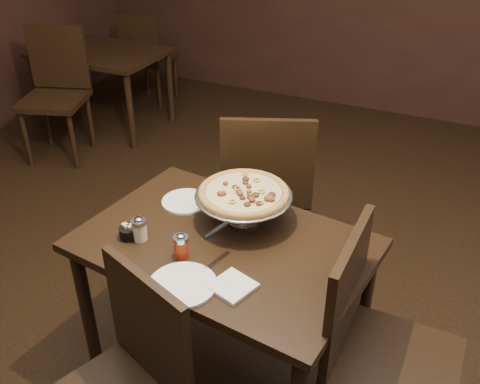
% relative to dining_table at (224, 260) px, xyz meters
% --- Properties ---
extents(room, '(6.04, 7.04, 2.84)m').
position_rel_dining_table_xyz_m(room, '(0.05, -0.06, 0.77)').
color(room, black).
rests_on(room, ground).
extents(dining_table, '(1.25, 0.92, 0.73)m').
position_rel_dining_table_xyz_m(dining_table, '(0.00, 0.00, 0.00)').
color(dining_table, black).
rests_on(dining_table, ground).
extents(background_table, '(1.09, 0.73, 0.68)m').
position_rel_dining_table_xyz_m(background_table, '(-2.22, 2.05, -0.04)').
color(background_table, black).
rests_on(background_table, ground).
extents(pizza_stand, '(0.42, 0.42, 0.17)m').
position_rel_dining_table_xyz_m(pizza_stand, '(0.01, 0.17, 0.24)').
color(pizza_stand, '#B3B2B9').
rests_on(pizza_stand, dining_table).
extents(parmesan_shaker, '(0.06, 0.06, 0.11)m').
position_rel_dining_table_xyz_m(parmesan_shaker, '(-0.32, -0.13, 0.15)').
color(parmesan_shaker, beige).
rests_on(parmesan_shaker, dining_table).
extents(pepper_flake_shaker, '(0.06, 0.06, 0.10)m').
position_rel_dining_table_xyz_m(pepper_flake_shaker, '(-0.11, -0.15, 0.15)').
color(pepper_flake_shaker, maroon).
rests_on(pepper_flake_shaker, dining_table).
extents(packet_caddy, '(0.08, 0.08, 0.06)m').
position_rel_dining_table_xyz_m(packet_caddy, '(-0.37, -0.14, 0.12)').
color(packet_caddy, black).
rests_on(packet_caddy, dining_table).
extents(napkin_stack, '(0.18, 0.18, 0.02)m').
position_rel_dining_table_xyz_m(napkin_stack, '(0.15, -0.24, 0.10)').
color(napkin_stack, white).
rests_on(napkin_stack, dining_table).
extents(plate_left, '(0.22, 0.22, 0.01)m').
position_rel_dining_table_xyz_m(plate_left, '(-0.29, 0.19, 0.10)').
color(plate_left, white).
rests_on(plate_left, dining_table).
extents(plate_near, '(0.25, 0.25, 0.01)m').
position_rel_dining_table_xyz_m(plate_near, '(-0.01, -0.31, 0.10)').
color(plate_near, white).
rests_on(plate_near, dining_table).
extents(serving_spatula, '(0.15, 0.15, 0.02)m').
position_rel_dining_table_xyz_m(serving_spatula, '(0.03, -0.11, 0.23)').
color(serving_spatula, '#B3B2B9').
rests_on(serving_spatula, pizza_stand).
extents(chair_far, '(0.61, 0.61, 1.01)m').
position_rel_dining_table_xyz_m(chair_far, '(-0.11, 0.75, -0.08)').
color(chair_far, black).
rests_on(chair_far, ground).
extents(chair_side, '(0.46, 0.46, 0.98)m').
position_rel_dining_table_xyz_m(chair_side, '(0.67, -0.10, -0.10)').
color(chair_side, black).
rests_on(chair_side, ground).
extents(bg_chair_far, '(0.44, 0.44, 0.89)m').
position_rel_dining_table_xyz_m(bg_chair_far, '(-2.16, 2.65, -0.14)').
color(bg_chair_far, black).
rests_on(bg_chair_far, ground).
extents(bg_chair_near, '(0.59, 0.59, 1.00)m').
position_rel_dining_table_xyz_m(bg_chair_near, '(-2.19, 1.44, -0.08)').
color(bg_chair_near, black).
rests_on(bg_chair_near, ground).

